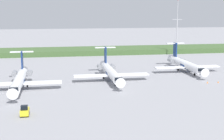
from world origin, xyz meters
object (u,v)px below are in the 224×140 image
regional_jet_third (185,64)px  regional_jet_second (111,72)px  antenna_mast (177,33)px  safety_cone_mid_marker (218,82)px  regional_jet_nearest (19,80)px  baggage_tug (25,111)px  safety_cone_front_marker (207,82)px

regional_jet_third → regional_jet_second: bearing=-161.3°
regional_jet_second → regional_jet_third: 29.57m
regional_jet_third → antenna_mast: (10.00, 35.46, 8.09)m
regional_jet_second → antenna_mast: 59.39m
antenna_mast → safety_cone_mid_marker: size_ratio=46.73×
regional_jet_nearest → baggage_tug: 24.56m
baggage_tug → safety_cone_mid_marker: bearing=21.9°
antenna_mast → baggage_tug: size_ratio=8.03×
regional_jet_nearest → antenna_mast: size_ratio=1.21×
regional_jet_nearest → regional_jet_second: size_ratio=1.00×
baggage_tug → safety_cone_front_marker: size_ratio=5.82×
antenna_mast → baggage_tug: bearing=-128.8°
regional_jet_nearest → regional_jet_third: same height
regional_jet_second → antenna_mast: bearing=49.8°
regional_jet_nearest → baggage_tug: bearing=-82.2°
regional_jet_third → baggage_tug: 65.31m
regional_jet_nearest → regional_jet_second: bearing=14.6°
baggage_tug → safety_cone_front_marker: baggage_tug is taller
safety_cone_mid_marker → regional_jet_nearest: bearing=177.3°
regional_jet_third → safety_cone_front_marker: bearing=-92.3°
regional_jet_second → safety_cone_front_marker: (27.26, -9.43, -2.26)m
regional_jet_nearest → regional_jet_third: bearing=16.7°
regional_jet_third → safety_cone_front_marker: (-0.76, -18.89, -2.26)m
regional_jet_nearest → safety_cone_mid_marker: (57.00, -2.69, -2.26)m
baggage_tug → safety_cone_front_marker: (50.35, 21.75, -0.73)m
regional_jet_nearest → safety_cone_front_marker: bearing=-2.7°
antenna_mast → regional_jet_third: bearing=-105.7°
regional_jet_nearest → safety_cone_mid_marker: regional_jet_nearest is taller
antenna_mast → regional_jet_second: bearing=-130.2°
regional_jet_second → regional_jet_third: same height
regional_jet_third → antenna_mast: size_ratio=1.21×
regional_jet_nearest → baggage_tug: regional_jet_nearest is taller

